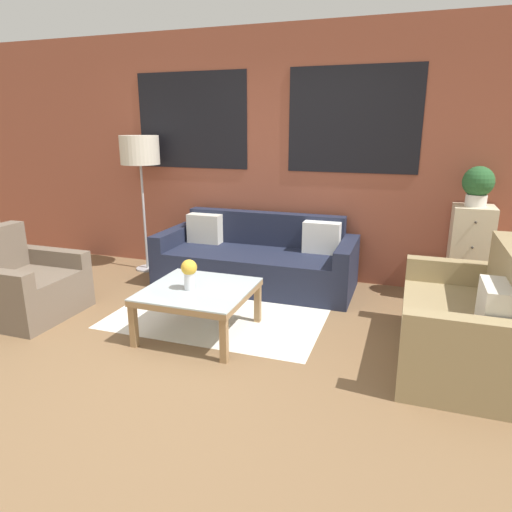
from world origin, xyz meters
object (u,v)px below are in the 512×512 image
at_px(settee_vintage, 465,325).
at_px(armchair_corner, 25,287).
at_px(potted_plant, 478,184).
at_px(drawer_cabinet, 469,255).
at_px(couch_dark, 256,261).
at_px(coffee_table, 199,295).
at_px(floor_lamp, 140,154).
at_px(flower_vase, 189,272).

relative_size(settee_vintage, armchair_corner, 1.68).
distance_m(settee_vintage, potted_plant, 1.66).
bearing_deg(drawer_cabinet, couch_dark, -174.32).
height_order(coffee_table, potted_plant, potted_plant).
bearing_deg(armchair_corner, floor_lamp, 79.45).
distance_m(couch_dark, coffee_table, 1.37).
bearing_deg(drawer_cabinet, armchair_corner, -156.36).
bearing_deg(coffee_table, potted_plant, 35.26).
height_order(settee_vintage, flower_vase, settee_vintage).
bearing_deg(coffee_table, drawer_cabinet, 35.26).
bearing_deg(potted_plant, flower_vase, -144.43).
relative_size(floor_lamp, potted_plant, 4.24).
bearing_deg(couch_dark, floor_lamp, 176.04).
bearing_deg(floor_lamp, potted_plant, 1.78).
bearing_deg(settee_vintage, drawer_cabinet, 84.59).
bearing_deg(coffee_table, floor_lamp, 134.31).
distance_m(drawer_cabinet, potted_plant, 0.71).
bearing_deg(potted_plant, couch_dark, -174.32).
height_order(armchair_corner, potted_plant, potted_plant).
bearing_deg(couch_dark, coffee_table, -92.27).
xyz_separation_m(couch_dark, drawer_cabinet, (2.19, 0.22, 0.22)).
bearing_deg(floor_lamp, flower_vase, -47.80).
height_order(armchair_corner, flower_vase, armchair_corner).
xyz_separation_m(drawer_cabinet, potted_plant, (-0.00, 0.00, 0.71)).
xyz_separation_m(floor_lamp, drawer_cabinet, (3.67, 0.11, -0.93)).
xyz_separation_m(coffee_table, potted_plant, (2.24, 1.58, 0.84)).
distance_m(couch_dark, floor_lamp, 1.88).
bearing_deg(coffee_table, armchair_corner, -174.83).
distance_m(coffee_table, drawer_cabinet, 2.75).
relative_size(armchair_corner, floor_lamp, 0.52).
distance_m(armchair_corner, coffee_table, 1.75).
bearing_deg(couch_dark, flower_vase, -94.28).
height_order(settee_vintage, armchair_corner, settee_vintage).
bearing_deg(flower_vase, armchair_corner, -176.54).
bearing_deg(potted_plant, armchair_corner, -156.36).
distance_m(settee_vintage, coffee_table, 2.12).
bearing_deg(flower_vase, floor_lamp, 132.20).
relative_size(drawer_cabinet, flower_vase, 3.79).
relative_size(couch_dark, drawer_cabinet, 2.21).
relative_size(potted_plant, flower_vase, 1.48).
bearing_deg(armchair_corner, couch_dark, 40.38).
relative_size(settee_vintage, coffee_table, 1.66).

